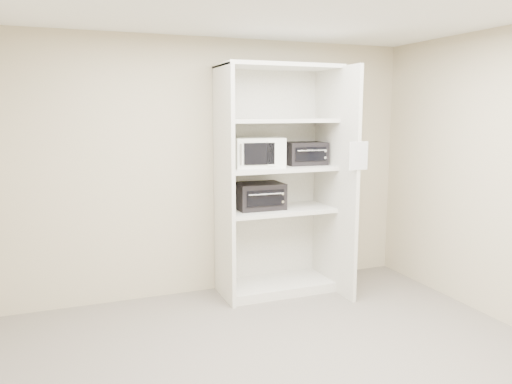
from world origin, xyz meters
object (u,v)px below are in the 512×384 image
object	(u,v)px
shelving_unit	(281,188)
toaster_oven_upper	(305,153)
toaster_oven_lower	(259,196)
microwave	(257,152)

from	to	relation	value
shelving_unit	toaster_oven_upper	distance (m)	0.47
toaster_oven_upper	toaster_oven_lower	world-z (taller)	toaster_oven_upper
microwave	toaster_oven_upper	xyz separation A→B (m)	(0.56, 0.02, -0.03)
microwave	toaster_oven_upper	size ratio (longest dim) A/B	1.20
shelving_unit	microwave	xyz separation A→B (m)	(-0.26, 0.04, 0.39)
shelving_unit	toaster_oven_upper	world-z (taller)	shelving_unit
toaster_oven_lower	microwave	bearing A→B (deg)	-151.07
shelving_unit	toaster_oven_lower	world-z (taller)	shelving_unit
toaster_oven_lower	toaster_oven_upper	bearing A→B (deg)	1.63
toaster_oven_upper	toaster_oven_lower	distance (m)	0.69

